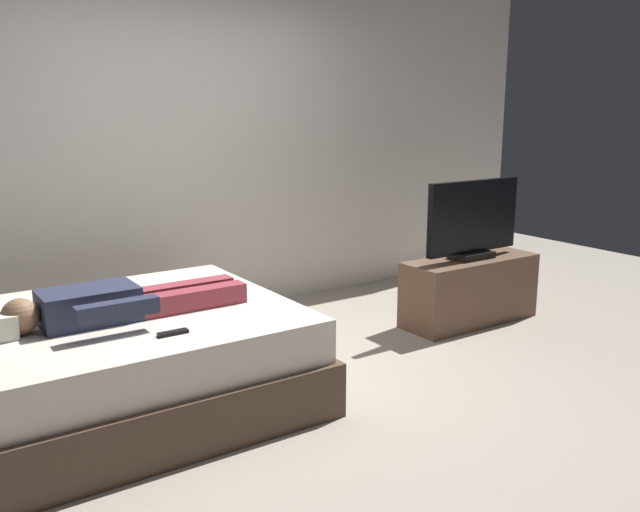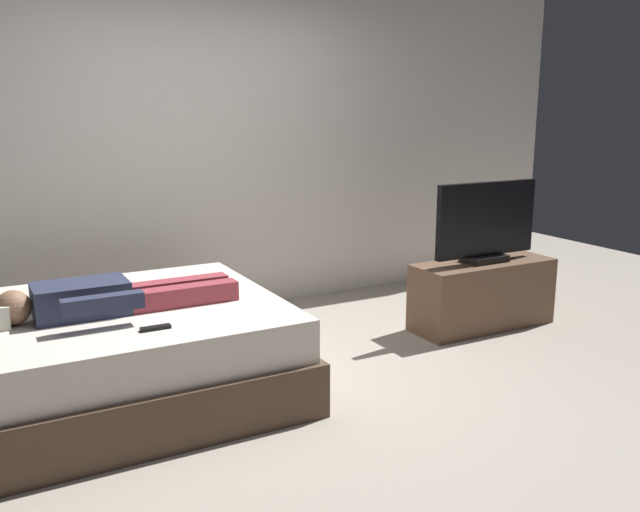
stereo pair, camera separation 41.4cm
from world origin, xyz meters
The scene contains 7 objects.
ground_plane centered at (0.00, 0.00, 0.00)m, with size 10.00×10.00×0.00m, color #ADA393.
back_wall centered at (0.40, 1.84, 1.40)m, with size 6.40×0.10×2.80m, color silver.
bed centered at (-0.99, 0.44, 0.26)m, with size 2.03×1.58×0.54m.
person centered at (-0.96, 0.35, 0.62)m, with size 1.26×0.46×0.18m.
remote centered at (-0.81, -0.06, 0.55)m, with size 0.15×0.04×0.02m, color black.
tv_stand centered at (1.77, 0.44, 0.25)m, with size 1.10×0.40×0.50m, color brown.
tv centered at (1.77, 0.44, 0.78)m, with size 0.88×0.20×0.59m.
Camera 2 is at (-1.62, -3.27, 1.63)m, focal length 38.03 mm.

